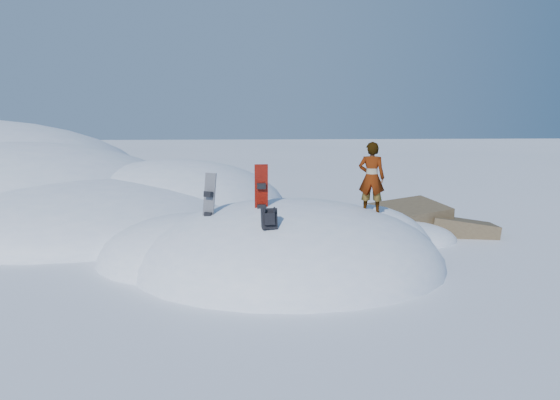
{
  "coord_description": "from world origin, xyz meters",
  "views": [
    {
      "loc": [
        -1.0,
        -11.91,
        3.42
      ],
      "look_at": [
        -0.18,
        0.3,
        1.47
      ],
      "focal_mm": 35.0,
      "sensor_mm": 36.0,
      "label": 1
    }
  ],
  "objects": [
    {
      "name": "snow_ridge",
      "position": [
        -10.43,
        9.85,
        0.0
      ],
      "size": [
        21.5,
        18.5,
        6.4
      ],
      "color": "white",
      "rests_on": "ground"
    },
    {
      "name": "snowboard_red",
      "position": [
        -0.63,
        -0.51,
        1.63
      ],
      "size": [
        0.28,
        0.14,
        1.51
      ],
      "rotation": [
        0.0,
        0.0,
        0.04
      ],
      "color": "red",
      "rests_on": "snow_mound"
    },
    {
      "name": "snowboard_dark",
      "position": [
        -1.75,
        -0.39,
        1.45
      ],
      "size": [
        0.37,
        0.36,
        1.47
      ],
      "rotation": [
        0.0,
        0.0,
        -0.58
      ],
      "color": "black",
      "rests_on": "snow_mound"
    },
    {
      "name": "rock_outcrop",
      "position": [
        3.72,
        3.01,
        0.01
      ],
      "size": [
        4.68,
        4.41,
        1.68
      ],
      "color": "brown",
      "rests_on": "ground"
    },
    {
      "name": "backpack",
      "position": [
        -0.52,
        -1.62,
        1.42
      ],
      "size": [
        0.33,
        0.36,
        0.48
      ],
      "rotation": [
        0.0,
        0.0,
        0.14
      ],
      "color": "black",
      "rests_on": "snow_mound"
    },
    {
      "name": "person",
      "position": [
        1.86,
        0.05,
        2.0
      ],
      "size": [
        0.68,
        0.56,
        1.61
      ],
      "primitive_type": "imported",
      "rotation": [
        0.0,
        0.0,
        2.81
      ],
      "color": "slate",
      "rests_on": "snow_mound"
    },
    {
      "name": "snow_mound",
      "position": [
        -0.17,
        0.24,
        0.0
      ],
      "size": [
        8.0,
        6.0,
        3.0
      ],
      "color": "white",
      "rests_on": "ground"
    },
    {
      "name": "ground",
      "position": [
        0.0,
        0.0,
        0.0
      ],
      "size": [
        120.0,
        120.0,
        0.0
      ],
      "primitive_type": "plane",
      "color": "white",
      "rests_on": "ground"
    },
    {
      "name": "gear_pile",
      "position": [
        -2.25,
        -1.66,
        0.11
      ],
      "size": [
        0.85,
        0.65,
        0.22
      ],
      "rotation": [
        0.0,
        0.0,
        0.21
      ],
      "color": "black",
      "rests_on": "ground"
    }
  ]
}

